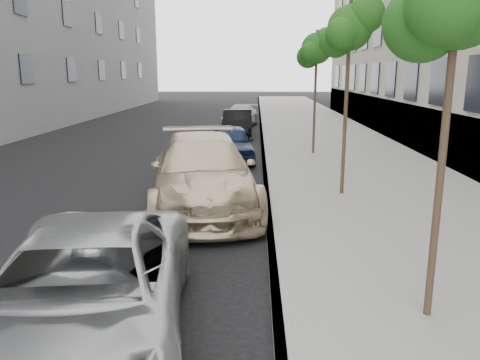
{
  "coord_description": "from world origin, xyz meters",
  "views": [
    {
      "loc": [
        0.86,
        -4.35,
        3.34
      ],
      "look_at": [
        0.59,
        3.6,
        1.5
      ],
      "focal_mm": 35.0,
      "sensor_mm": 36.0,
      "label": 1
    }
  ],
  "objects_px": {
    "minivan": "(83,293)",
    "sedan_rear": "(241,116)",
    "tree_far": "(317,49)",
    "suv": "(203,172)",
    "tree_mid": "(351,29)",
    "sedan_blue": "(231,143)",
    "sedan_black": "(237,124)"
  },
  "relations": [
    {
      "from": "minivan",
      "to": "sedan_rear",
      "type": "distance_m",
      "value": 24.47
    },
    {
      "from": "minivan",
      "to": "sedan_rear",
      "type": "relative_size",
      "value": 1.18
    },
    {
      "from": "tree_far",
      "to": "suv",
      "type": "xyz_separation_m",
      "value": [
        -3.69,
        -7.41,
        -3.33
      ]
    },
    {
      "from": "tree_far",
      "to": "suv",
      "type": "distance_m",
      "value": 8.92
    },
    {
      "from": "tree_mid",
      "to": "sedan_blue",
      "type": "bearing_deg",
      "value": 121.3
    },
    {
      "from": "tree_far",
      "to": "minivan",
      "type": "distance_m",
      "value": 14.85
    },
    {
      "from": "tree_mid",
      "to": "minivan",
      "type": "distance_m",
      "value": 9.24
    },
    {
      "from": "suv",
      "to": "sedan_blue",
      "type": "relative_size",
      "value": 1.54
    },
    {
      "from": "sedan_rear",
      "to": "suv",
      "type": "bearing_deg",
      "value": -82.91
    },
    {
      "from": "tree_far",
      "to": "sedan_black",
      "type": "distance_m",
      "value": 7.5
    },
    {
      "from": "tree_far",
      "to": "minivan",
      "type": "relative_size",
      "value": 0.92
    },
    {
      "from": "tree_far",
      "to": "sedan_black",
      "type": "xyz_separation_m",
      "value": [
        -3.33,
        5.73,
        -3.52
      ]
    },
    {
      "from": "sedan_rear",
      "to": "tree_mid",
      "type": "bearing_deg",
      "value": -70.81
    },
    {
      "from": "minivan",
      "to": "suv",
      "type": "xyz_separation_m",
      "value": [
        0.74,
        6.33,
        0.15
      ]
    },
    {
      "from": "tree_far",
      "to": "suv",
      "type": "relative_size",
      "value": 0.79
    },
    {
      "from": "tree_mid",
      "to": "sedan_blue",
      "type": "relative_size",
      "value": 1.26
    },
    {
      "from": "suv",
      "to": "sedan_black",
      "type": "relative_size",
      "value": 1.44
    },
    {
      "from": "suv",
      "to": "sedan_black",
      "type": "xyz_separation_m",
      "value": [
        0.37,
        13.14,
        -0.19
      ]
    },
    {
      "from": "minivan",
      "to": "sedan_rear",
      "type": "height_order",
      "value": "minivan"
    },
    {
      "from": "minivan",
      "to": "suv",
      "type": "relative_size",
      "value": 0.87
    },
    {
      "from": "minivan",
      "to": "sedan_black",
      "type": "height_order",
      "value": "minivan"
    },
    {
      "from": "sedan_blue",
      "to": "sedan_rear",
      "type": "bearing_deg",
      "value": 82.73
    },
    {
      "from": "tree_far",
      "to": "sedan_blue",
      "type": "height_order",
      "value": "tree_far"
    },
    {
      "from": "minivan",
      "to": "tree_mid",
      "type": "bearing_deg",
      "value": 51.4
    },
    {
      "from": "suv",
      "to": "sedan_black",
      "type": "height_order",
      "value": "suv"
    },
    {
      "from": "suv",
      "to": "sedan_rear",
      "type": "relative_size",
      "value": 1.36
    },
    {
      "from": "sedan_rear",
      "to": "minivan",
      "type": "bearing_deg",
      "value": -84.33
    },
    {
      "from": "minivan",
      "to": "sedan_black",
      "type": "xyz_separation_m",
      "value": [
        1.1,
        19.46,
        -0.04
      ]
    },
    {
      "from": "suv",
      "to": "sedan_blue",
      "type": "height_order",
      "value": "suv"
    },
    {
      "from": "tree_far",
      "to": "sedan_blue",
      "type": "distance_m",
      "value": 4.97
    },
    {
      "from": "minivan",
      "to": "sedan_blue",
      "type": "distance_m",
      "value": 12.75
    },
    {
      "from": "tree_mid",
      "to": "tree_far",
      "type": "height_order",
      "value": "tree_mid"
    }
  ]
}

